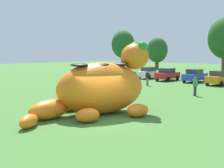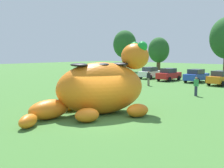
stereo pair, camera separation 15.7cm
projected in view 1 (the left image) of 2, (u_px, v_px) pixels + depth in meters
name	position (u px, v px, depth m)	size (l,w,h in m)	color
ground_plane	(105.00, 119.00, 16.01)	(160.00, 160.00, 0.00)	#427533
giant_inflatable_creature	(101.00, 87.00, 17.27)	(5.80, 9.25, 4.61)	orange
car_white	(149.00, 73.00, 40.96)	(2.02, 4.14, 1.72)	white
car_red	(167.00, 74.00, 37.88)	(1.99, 4.13, 1.72)	red
car_blue	(195.00, 76.00, 35.89)	(1.98, 4.12, 1.72)	#2347B7
car_orange	(219.00, 78.00, 32.68)	(2.20, 4.23, 1.72)	orange
tree_far_left	(123.00, 45.00, 56.35)	(4.75, 4.75, 8.42)	brown
tree_left	(157.00, 50.00, 48.06)	(3.68, 3.68, 6.53)	brown
spectator_near_inflatable	(86.00, 84.00, 26.19)	(0.38, 0.26, 1.71)	#726656
spectator_mid_field	(195.00, 86.00, 24.52)	(0.38, 0.26, 1.71)	#2D334C
spectator_wandering	(147.00, 78.00, 32.21)	(0.38, 0.26, 1.71)	#726656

